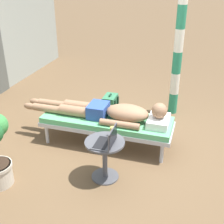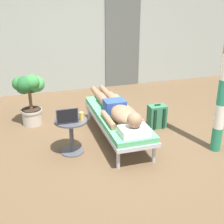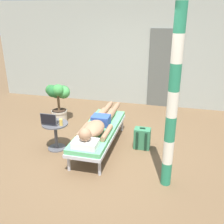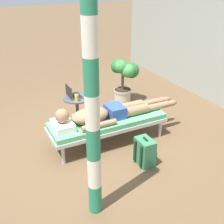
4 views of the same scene
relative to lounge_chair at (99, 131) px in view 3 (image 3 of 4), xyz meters
The scene contains 11 objects.
ground_plane 0.40m from the lounge_chair, 101.14° to the right, with size 40.00×40.00×0.00m, color brown.
house_wall_back 2.93m from the lounge_chair, 90.00° to the left, with size 7.60×0.20×2.70m, color #999E93.
house_door_panel 2.90m from the lounge_chair, 69.29° to the left, with size 0.84×0.03×2.04m, color #545651.
lounge_chair is the anchor object (origin of this frame).
person_reclining 0.18m from the lounge_chair, 90.00° to the right, with size 0.53×2.17×0.32m.
side_table 0.81m from the lounge_chair, 164.00° to the right, with size 0.48×0.48×0.52m.
laptop 0.91m from the lounge_chair, 161.87° to the right, with size 0.31×0.24×0.23m.
drink_glass 0.73m from the lounge_chair, 156.21° to the right, with size 0.06×0.06×0.12m, color gold.
backpack 0.83m from the lounge_chair, 14.44° to the left, with size 0.30×0.26×0.42m.
potted_plant 1.64m from the lounge_chair, 141.68° to the left, with size 0.54×0.55×0.93m.
porch_post 1.79m from the lounge_chair, 31.72° to the right, with size 0.15×0.15×2.57m.
Camera 3 is at (1.36, -3.99, 2.47)m, focal length 41.59 mm.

